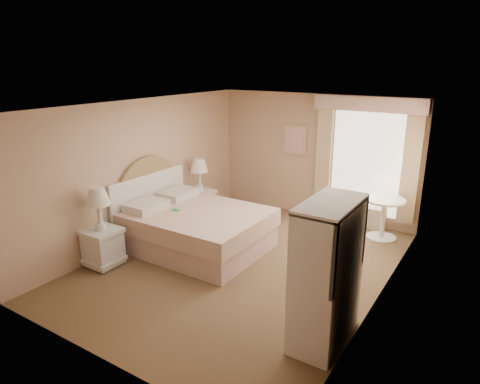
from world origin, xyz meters
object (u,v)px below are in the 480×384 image
Objects in this scene: nightstand_near at (102,237)px; cafe_chair at (324,228)px; bed at (191,226)px; armoire at (327,285)px; nightstand_far at (200,197)px; round_table at (384,212)px.

nightstand_near is 1.39× the size of cafe_chair.
cafe_chair is at bearing 36.54° from nightstand_near.
armoire is at bearing -22.09° from bed.
cafe_chair is 0.54× the size of armoire.
nightstand_far is (-0.73, 1.21, 0.08)m from bed.
nightstand_near is at bearing -133.53° from cafe_chair.
bed is 3.17m from armoire.
cafe_chair is (2.10, 0.81, 0.14)m from bed.
nightstand_near reaches higher than round_table.
bed is 1.83× the size of nightstand_near.
nightstand_near is at bearing -90.00° from nightstand_far.
nightstand_near is at bearing -119.43° from bed.
nightstand_near reaches higher than nightstand_far.
bed is 1.37× the size of armoire.
nightstand_far reaches higher than cafe_chair.
armoire is (0.23, -3.36, 0.20)m from round_table.
nightstand_far is 1.35× the size of cafe_chair.
cafe_chair is 2.16m from armoire.
armoire is (3.65, 0.11, 0.22)m from nightstand_near.
round_table is (2.69, 2.17, 0.12)m from bed.
nightstand_near is (-0.73, -1.29, 0.09)m from bed.
round_table is 3.37m from armoire.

